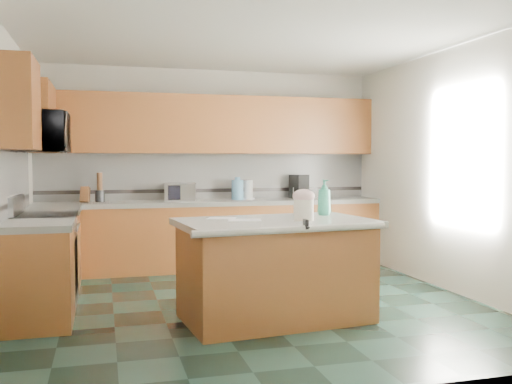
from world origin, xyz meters
name	(u,v)px	position (x,y,z in m)	size (l,w,h in m)	color
floor	(251,304)	(0.00, 0.00, 0.00)	(4.60, 4.60, 0.00)	black
ceiling	(251,34)	(0.00, 0.00, 2.70)	(4.60, 4.60, 0.00)	white
wall_back	(209,168)	(0.00, 2.32, 1.35)	(4.60, 0.04, 2.70)	silver
wall_front	(347,178)	(0.00, -2.32, 1.35)	(4.60, 0.04, 2.70)	silver
wall_right	(454,170)	(2.32, 0.00, 1.35)	(0.04, 4.60, 2.70)	silver
back_base_cab	(213,237)	(0.00, 2.00, 0.43)	(4.60, 0.60, 0.86)	#522811
back_countertop	(213,203)	(0.00, 2.00, 0.89)	(4.60, 0.64, 0.06)	silver
back_upper_cab	(211,125)	(0.00, 2.13, 1.94)	(4.60, 0.33, 0.78)	#522811
back_backsplash	(209,176)	(0.00, 2.29, 1.24)	(4.60, 0.02, 0.63)	silver
back_accent_band	(209,190)	(0.00, 2.28, 1.04)	(4.60, 0.01, 0.05)	black
left_base_cab_rear	(52,251)	(-2.00, 1.29, 0.43)	(0.60, 0.82, 0.86)	#522811
left_counter_rear	(51,211)	(-2.00, 1.29, 0.89)	(0.64, 0.82, 0.06)	silver
left_base_cab_front	(37,278)	(-2.00, -0.24, 0.43)	(0.60, 0.72, 0.86)	#522811
left_counter_front	(36,226)	(-2.00, -0.24, 0.89)	(0.64, 0.72, 0.06)	silver
left_backsplash	(13,183)	(-2.29, 0.55, 1.24)	(0.02, 2.30, 0.63)	silver
left_accent_band	(14,203)	(-2.28, 0.55, 1.04)	(0.01, 2.30, 0.05)	black
left_upper_cab_rear	(38,118)	(-2.13, 1.42, 1.94)	(0.33, 1.09, 0.78)	#522811
left_upper_cab_front	(16,104)	(-2.13, -0.24, 1.94)	(0.33, 0.72, 0.78)	#522811
range_body	(45,262)	(-2.00, 0.50, 0.44)	(0.60, 0.76, 0.88)	#B7B7BC
range_oven_door	(75,265)	(-1.71, 0.50, 0.40)	(0.02, 0.68, 0.55)	black
range_cooktop	(44,216)	(-2.00, 0.50, 0.90)	(0.62, 0.78, 0.04)	black
range_handle	(78,227)	(-1.68, 0.50, 0.78)	(0.02, 0.02, 0.66)	#B7B7BC
range_backguard	(16,205)	(-2.26, 0.50, 1.02)	(0.06, 0.76, 0.18)	#B7B7BC
microwave	(42,133)	(-2.00, 0.50, 1.73)	(0.73, 0.50, 0.41)	#B7B7BC
island_base	(275,273)	(0.08, -0.58, 0.43)	(1.63, 0.93, 0.86)	#522811
island_top	(275,223)	(0.08, -0.58, 0.89)	(1.73, 1.03, 0.06)	silver
island_bullnose	(294,230)	(0.08, -1.10, 0.89)	(0.06, 0.06, 1.73)	silver
treat_jar	(304,210)	(0.31, -0.70, 1.01)	(0.18, 0.18, 0.19)	white
treat_jar_lid	(304,196)	(0.31, -0.70, 1.14)	(0.20, 0.20, 0.12)	beige
treat_jar_knob	(304,191)	(0.31, -0.70, 1.18)	(0.02, 0.02, 0.06)	tan
treat_jar_knob_end_l	(300,191)	(0.28, -0.70, 1.18)	(0.03, 0.03, 0.03)	tan
treat_jar_knob_end_r	(307,191)	(0.34, -0.70, 1.18)	(0.03, 0.03, 0.03)	tan
soap_bottle_island	(324,197)	(0.67, -0.30, 1.10)	(0.13, 0.14, 0.35)	teal
paper_sheet_a	(245,220)	(-0.20, -0.56, 0.92)	(0.30, 0.22, 0.00)	white
paper_sheet_b	(222,218)	(-0.37, -0.34, 0.92)	(0.26, 0.19, 0.00)	white
clamp_body	(306,224)	(0.19, -1.08, 0.93)	(0.03, 0.09, 0.08)	black
clamp_handle	(308,227)	(0.19, -1.13, 0.91)	(0.01, 0.01, 0.06)	black
knife_block	(85,195)	(-1.65, 2.05, 1.02)	(0.11, 0.09, 0.20)	#472814
utensil_crock	(100,196)	(-1.47, 2.08, 1.00)	(0.12, 0.12, 0.15)	black
utensil_bundle	(100,181)	(-1.47, 2.08, 1.19)	(0.07, 0.07, 0.23)	#472814
toaster_oven	(180,192)	(-0.43, 2.05, 1.04)	(0.40, 0.27, 0.23)	#B7B7BC
toaster_oven_door	(182,193)	(-0.43, 1.92, 1.04)	(0.36, 0.01, 0.19)	black
paper_towel	(249,190)	(0.51, 2.10, 1.05)	(0.12, 0.12, 0.26)	white
paper_towel_base	(249,199)	(0.51, 2.10, 0.93)	(0.17, 0.17, 0.01)	#B7B7BC
water_jug	(238,190)	(0.35, 2.06, 1.05)	(0.16, 0.16, 0.27)	#568BB4
water_jug_neck	(237,179)	(0.35, 2.06, 1.21)	(0.08, 0.08, 0.04)	#568BB4
coffee_maker	(299,187)	(1.25, 2.08, 1.09)	(0.20, 0.22, 0.34)	black
coffee_carafe	(300,194)	(1.25, 2.03, 0.99)	(0.14, 0.14, 0.14)	black
soap_bottle_back	(298,190)	(1.22, 2.05, 1.04)	(0.11, 0.11, 0.23)	white
soap_back_cap	(298,181)	(1.22, 2.05, 1.17)	(0.02, 0.02, 0.03)	red
window_light_proxy	(463,156)	(2.29, -0.20, 1.50)	(0.02, 1.40, 1.10)	white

